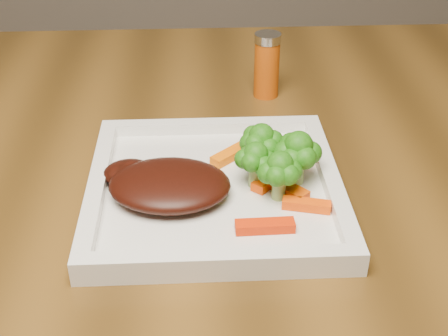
{
  "coord_description": "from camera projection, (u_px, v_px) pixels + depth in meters",
  "views": [
    {
      "loc": [
        -0.03,
        -0.74,
        1.14
      ],
      "look_at": [
        0.0,
        -0.19,
        0.79
      ],
      "focal_mm": 50.0,
      "sensor_mm": 36.0,
      "label": 1
    }
  ],
  "objects": [
    {
      "name": "carrot_4",
      "position": [
        232.0,
        154.0,
        0.72
      ],
      "size": [
        0.05,
        0.05,
        0.01
      ],
      "primitive_type": "cube",
      "rotation": [
        0.0,
        0.0,
        0.75
      ],
      "color": "#FD6A04",
      "rests_on": "plate"
    },
    {
      "name": "broccoli_3",
      "position": [
        255.0,
        161.0,
        0.66
      ],
      "size": [
        0.06,
        0.06,
        0.06
      ],
      "primitive_type": null,
      "rotation": [
        0.0,
        0.0,
        -0.24
      ],
      "color": "#367012",
      "rests_on": "plate"
    },
    {
      "name": "carrot_5",
      "position": [
        282.0,
        187.0,
        0.67
      ],
      "size": [
        0.05,
        0.06,
        0.01
      ],
      "primitive_type": "cube",
      "rotation": [
        0.0,
        0.0,
        -0.84
      ],
      "color": "#EE4C03",
      "rests_on": "plate"
    },
    {
      "name": "broccoli_0",
      "position": [
        261.0,
        142.0,
        0.69
      ],
      "size": [
        0.07,
        0.07,
        0.07
      ],
      "primitive_type": null,
      "rotation": [
        0.0,
        0.0,
        -0.35
      ],
      "color": "#216210",
      "rests_on": "plate"
    },
    {
      "name": "carrot_6",
      "position": [
        272.0,
        177.0,
        0.68
      ],
      "size": [
        0.05,
        0.05,
        0.01
      ],
      "primitive_type": "cube",
      "rotation": [
        0.0,
        0.0,
        0.87
      ],
      "color": "#FF4804",
      "rests_on": "plate"
    },
    {
      "name": "carrot_1",
      "position": [
        307.0,
        205.0,
        0.64
      ],
      "size": [
        0.05,
        0.03,
        0.01
      ],
      "primitive_type": "cube",
      "rotation": [
        0.0,
        0.0,
        -0.25
      ],
      "color": "#F54804",
      "rests_on": "plate"
    },
    {
      "name": "broccoli_2",
      "position": [
        280.0,
        174.0,
        0.64
      ],
      "size": [
        0.06,
        0.06,
        0.06
      ],
      "primitive_type": null,
      "rotation": [
        0.0,
        0.0,
        -0.18
      ],
      "color": "#116713",
      "rests_on": "plate"
    },
    {
      "name": "carrot_0",
      "position": [
        265.0,
        226.0,
        0.61
      ],
      "size": [
        0.06,
        0.02,
        0.01
      ],
      "primitive_type": "cube",
      "rotation": [
        0.0,
        0.0,
        0.03
      ],
      "color": "red",
      "rests_on": "plate"
    },
    {
      "name": "spice_shaker",
      "position": [
        267.0,
        65.0,
        0.87
      ],
      "size": [
        0.04,
        0.04,
        0.09
      ],
      "primitive_type": "cylinder",
      "rotation": [
        0.0,
        0.0,
        0.19
      ],
      "color": "#B7490A",
      "rests_on": "dining_table"
    },
    {
      "name": "steak",
      "position": [
        170.0,
        185.0,
        0.65
      ],
      "size": [
        0.14,
        0.11,
        0.03
      ],
      "primitive_type": "ellipsoid",
      "rotation": [
        0.0,
        0.0,
        -0.1
      ],
      "color": "#340D07",
      "rests_on": "plate"
    },
    {
      "name": "carrot_3",
      "position": [
        298.0,
        159.0,
        0.71
      ],
      "size": [
        0.06,
        0.04,
        0.01
      ],
      "primitive_type": "cube",
      "rotation": [
        0.0,
        0.0,
        0.49
      ],
      "color": "#D53903",
      "rests_on": "plate"
    },
    {
      "name": "broccoli_1",
      "position": [
        298.0,
        157.0,
        0.67
      ],
      "size": [
        0.06,
        0.06,
        0.06
      ],
      "primitive_type": null,
      "rotation": [
        0.0,
        0.0,
        -0.09
      ],
      "color": "#126A11",
      "rests_on": "plate"
    },
    {
      "name": "plate",
      "position": [
        215.0,
        192.0,
        0.68
      ],
      "size": [
        0.27,
        0.27,
        0.01
      ],
      "primitive_type": "cube",
      "color": "white",
      "rests_on": "dining_table"
    }
  ]
}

